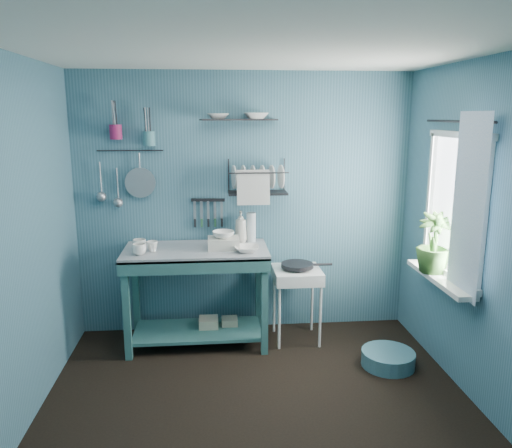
{
  "coord_description": "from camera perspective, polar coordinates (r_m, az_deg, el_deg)",
  "views": [
    {
      "loc": [
        -0.32,
        -3.23,
        2.1
      ],
      "look_at": [
        0.05,
        0.85,
        1.2
      ],
      "focal_mm": 35.0,
      "sensor_mm": 36.0,
      "label": 1
    }
  ],
  "objects": [
    {
      "name": "shelf_bowl_right",
      "position": [
        4.65,
        0.02,
        11.33
      ],
      "size": [
        0.24,
        0.24,
        0.06
      ],
      "primitive_type": "imported",
      "rotation": [
        0.0,
        0.0,
        0.06
      ],
      "color": "white",
      "rests_on": "upper_shelf"
    },
    {
      "name": "counter_bowl",
      "position": [
        4.4,
        -1.07,
        -2.87
      ],
      "size": [
        0.22,
        0.22,
        0.05
      ],
      "primitive_type": "imported",
      "color": "white",
      "rests_on": "work_counter"
    },
    {
      "name": "wall_right",
      "position": [
        3.85,
        24.88,
        -1.53
      ],
      "size": [
        0.0,
        3.0,
        3.0
      ],
      "primitive_type": "plane",
      "rotation": [
        1.57,
        0.0,
        -1.57
      ],
      "color": "#396374",
      "rests_on": "ground"
    },
    {
      "name": "mug_mid",
      "position": [
        4.5,
        -11.77,
        -2.51
      ],
      "size": [
        0.14,
        0.14,
        0.09
      ],
      "primitive_type": "imported",
      "rotation": [
        0.0,
        0.0,
        0.52
      ],
      "color": "white",
      "rests_on": "work_counter"
    },
    {
      "name": "shelf_bowl_left",
      "position": [
        4.63,
        -4.36,
        12.08
      ],
      "size": [
        0.21,
        0.21,
        0.05
      ],
      "primitive_type": "imported",
      "rotation": [
        0.0,
        0.0,
        0.09
      ],
      "color": "white",
      "rests_on": "upper_shelf"
    },
    {
      "name": "knife_strip",
      "position": [
        4.77,
        -5.51,
        2.75
      ],
      "size": [
        0.32,
        0.05,
        0.03
      ],
      "primitive_type": "cube",
      "rotation": [
        0.0,
        0.0,
        -0.1
      ],
      "color": "black",
      "rests_on": "wall_back"
    },
    {
      "name": "hook_rail",
      "position": [
        4.77,
        -14.19,
        8.14
      ],
      "size": [
        0.6,
        0.01,
        0.01
      ],
      "primitive_type": "cylinder",
      "rotation": [
        0.0,
        1.57,
        0.0
      ],
      "color": "black",
      "rests_on": "wall_back"
    },
    {
      "name": "wall_back",
      "position": [
        4.82,
        -1.29,
        2.22
      ],
      "size": [
        3.2,
        0.0,
        3.2
      ],
      "primitive_type": "plane",
      "rotation": [
        1.57,
        0.0,
        0.0
      ],
      "color": "#396374",
      "rests_on": "ground"
    },
    {
      "name": "potted_plant",
      "position": [
        4.32,
        19.68,
        -2.04
      ],
      "size": [
        0.35,
        0.35,
        0.5
      ],
      "primitive_type": "imported",
      "rotation": [
        0.0,
        0.0,
        -0.31
      ],
      "color": "#346026",
      "rests_on": "windowsill"
    },
    {
      "name": "ceiling",
      "position": [
        3.27,
        0.49,
        19.41
      ],
      "size": [
        3.2,
        3.2,
        0.0
      ],
      "primitive_type": "plane",
      "rotation": [
        3.14,
        0.0,
        0.0
      ],
      "color": "silver",
      "rests_on": "ground"
    },
    {
      "name": "utensil_cup_magenta",
      "position": [
        4.73,
        -15.74,
        10.09
      ],
      "size": [
        0.11,
        0.11,
        0.13
      ],
      "primitive_type": "cylinder",
      "color": "#921B4F",
      "rests_on": "wall_back"
    },
    {
      "name": "floor_basin",
      "position": [
        4.55,
        14.85,
        -14.64
      ],
      "size": [
        0.45,
        0.45,
        0.13
      ],
      "primitive_type": "cylinder",
      "color": "#417380",
      "rests_on": "floor"
    },
    {
      "name": "upper_shelf",
      "position": [
        4.64,
        -1.99,
        11.83
      ],
      "size": [
        0.72,
        0.3,
        0.01
      ],
      "primitive_type": "cube",
      "rotation": [
        0.0,
        0.0,
        0.17
      ],
      "color": "black",
      "rests_on": "wall_back"
    },
    {
      "name": "tub_bowl",
      "position": [
        4.49,
        -3.75,
        -1.2
      ],
      "size": [
        0.19,
        0.19,
        0.06
      ],
      "primitive_type": "imported",
      "color": "white",
      "rests_on": "wash_tub"
    },
    {
      "name": "utensil_cup_teal",
      "position": [
        4.69,
        -12.13,
        9.53
      ],
      "size": [
        0.11,
        0.11,
        0.13
      ],
      "primitive_type": "cylinder",
      "color": "teal",
      "rests_on": "wall_back"
    },
    {
      "name": "wash_tub",
      "position": [
        4.51,
        -3.73,
        -2.2
      ],
      "size": [
        0.28,
        0.22,
        0.1
      ],
      "primitive_type": "cube",
      "color": "beige",
      "rests_on": "work_counter"
    },
    {
      "name": "storage_tin_large",
      "position": [
        4.86,
        -5.42,
        -11.85
      ],
      "size": [
        0.18,
        0.18,
        0.22
      ],
      "primitive_type": "cube",
      "color": "tan",
      "rests_on": "floor"
    },
    {
      "name": "window_glass",
      "position": [
        4.2,
        21.87,
        1.9
      ],
      "size": [
        0.0,
        1.1,
        1.1
      ],
      "primitive_type": "plane",
      "rotation": [
        1.57,
        0.0,
        1.57
      ],
      "color": "white",
      "rests_on": "wall_right"
    },
    {
      "name": "ladle_outer",
      "position": [
        4.83,
        -17.34,
        5.03
      ],
      "size": [
        0.01,
        0.01,
        0.3
      ],
      "primitive_type": "cylinder",
      "color": "#9EA1A6",
      "rests_on": "wall_back"
    },
    {
      "name": "storage_tin_small",
      "position": [
        4.89,
        -3.02,
        -11.77
      ],
      "size": [
        0.15,
        0.15,
        0.2
      ],
      "primitive_type": "cube",
      "color": "tan",
      "rests_on": "floor"
    },
    {
      "name": "dish_rack",
      "position": [
        4.66,
        0.18,
        5.41
      ],
      "size": [
        0.58,
        0.32,
        0.32
      ],
      "primitive_type": "cube",
      "rotation": [
        0.0,
        0.0,
        0.14
      ],
      "color": "black",
      "rests_on": "wall_back"
    },
    {
      "name": "floor",
      "position": [
        3.87,
        0.42,
        -20.51
      ],
      "size": [
        3.2,
        3.2,
        0.0
      ],
      "primitive_type": "plane",
      "color": "black",
      "rests_on": "ground"
    },
    {
      "name": "curtain",
      "position": [
        3.9,
        23.04,
        1.81
      ],
      "size": [
        0.0,
        1.35,
        1.35
      ],
      "primitive_type": "plane",
      "rotation": [
        1.57,
        0.0,
        1.57
      ],
      "color": "white",
      "rests_on": "wall_right"
    },
    {
      "name": "colander",
      "position": [
        4.77,
        -13.09,
        4.62
      ],
      "size": [
        0.28,
        0.03,
        0.28
      ],
      "primitive_type": "cylinder",
      "rotation": [
        1.54,
        0.0,
        0.0
      ],
      "color": "#9EA1A6",
      "rests_on": "wall_back"
    },
    {
      "name": "frying_pan",
      "position": [
        4.65,
        4.73,
        -4.71
      ],
      "size": [
        0.3,
        0.3,
        0.03
      ],
      "primitive_type": "cylinder",
      "color": "black",
      "rests_on": "hotplate_stand"
    },
    {
      "name": "soap_bottle",
      "position": [
        4.7,
        -1.75,
        -0.31
      ],
      "size": [
        0.11,
        0.12,
        0.3
      ],
      "primitive_type": "imported",
      "color": "beige",
      "rests_on": "work_counter"
    },
    {
      "name": "work_counter",
      "position": [
        4.68,
        -6.74,
        -8.23
      ],
      "size": [
        1.37,
        0.81,
        0.92
      ],
      "primitive_type": "cube",
      "rotation": [
        0.0,
        0.0,
        -0.13
      ],
      "color": "#2E615F",
      "rests_on": "floor"
    },
    {
      "name": "curtain_rod",
      "position": [
        4.12,
        22.04,
        10.81
      ],
      "size": [
        0.02,
        1.05,
        0.02
      ],
      "primitive_type": "cylinder",
      "rotation": [
        1.57,
        0.0,
        0.0
      ],
      "color": "black",
      "rests_on": "wall_right"
    },
    {
      "name": "ladle_inner",
      "position": [
        4.81,
        -15.56,
        4.41
      ],
      "size": [
        0.01,
        0.01,
        0.3
      ],
      "primitive_type": "cylinder",
      "color": "#9EA1A6",
      "rests_on": "wall_back"
    },
    {
      "name": "wall_front",
      "position": [
        1.95,
        4.87,
        -13.42
      ],
      "size": [
        3.2,
        0.0,
        3.2
      ],
      "primitive_type": "plane",
      "rotation": [
        -1.57,
        0.0,
        0.0
      ],
      "color": "#396374",
      "rests_on": "ground"
    },
    {
      "name": "mug_right",
      "position": [
        4.57,
        -13.18,
        -2.31
      ],
      "size": [
        0.17,
        0.17,
        0.1
      ],
      "primitive_type": "imported",
      "rotation": [
        0.0,
        0.0,
        1.05
      ],
      "color": "white",
      "rests_on": "work_counter"
    },
    {
      "name": "water_bottle",
      "position": [
        4.73,
        -0.56,
        -0.35
      ],
      "size": [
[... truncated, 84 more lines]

